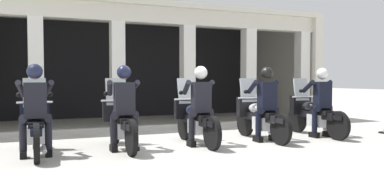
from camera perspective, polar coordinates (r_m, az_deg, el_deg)
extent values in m
plane|color=#A8A59E|center=(10.85, -5.77, -4.50)|extent=(80.00, 80.00, 0.00)
cube|color=black|center=(14.14, -9.85, 3.74)|extent=(10.94, 0.24, 3.27)
cube|color=beige|center=(10.85, -5.65, 11.67)|extent=(10.94, 0.36, 0.44)
cube|color=beige|center=(12.51, -7.98, 11.82)|extent=(10.94, 4.09, 0.16)
cube|color=beige|center=(14.67, 12.84, 3.67)|extent=(0.30, 4.09, 3.27)
cube|color=silver|center=(10.24, -21.80, 2.86)|extent=(0.35, 0.36, 2.83)
cube|color=silver|center=(10.46, -10.83, 2.98)|extent=(0.35, 0.36, 2.83)
cube|color=silver|center=(11.05, -0.67, 2.99)|extent=(0.35, 0.36, 2.83)
cube|color=silver|center=(11.94, 8.23, 2.93)|extent=(0.35, 0.36, 2.83)
cube|color=silver|center=(13.07, 15.73, 2.83)|extent=(0.35, 0.36, 2.83)
cube|color=#B7B5AD|center=(10.31, -4.76, -4.53)|extent=(10.54, 0.24, 0.12)
cylinder|color=black|center=(8.02, -21.92, -4.85)|extent=(0.09, 0.64, 0.64)
cylinder|color=black|center=(6.63, -21.74, -6.35)|extent=(0.09, 0.64, 0.64)
cube|color=black|center=(8.00, -21.94, -3.37)|extent=(0.14, 0.44, 0.08)
cube|color=silver|center=(7.27, -21.84, -5.19)|extent=(0.28, 0.44, 0.28)
cube|color=black|center=(7.31, -21.86, -4.13)|extent=(0.18, 1.24, 0.16)
ellipsoid|color=#1E2338|center=(7.51, -21.91, -2.58)|extent=(0.26, 0.48, 0.22)
cube|color=black|center=(7.12, -21.85, -3.73)|extent=(0.24, 0.52, 0.10)
cube|color=black|center=(6.67, -21.78, -4.78)|extent=(0.16, 0.48, 0.10)
cylinder|color=silver|center=(7.94, -21.94, -3.18)|extent=(0.05, 0.24, 0.53)
cube|color=black|center=(7.86, -21.95, -2.21)|extent=(0.52, 0.16, 0.44)
sphere|color=silver|center=(7.96, -21.96, -2.01)|extent=(0.18, 0.18, 0.18)
cube|color=silver|center=(7.82, -21.99, 0.52)|extent=(0.40, 0.14, 0.54)
cylinder|color=silver|center=(7.75, -21.96, -0.79)|extent=(0.62, 0.04, 0.04)
cylinder|color=silver|center=(6.96, -20.77, -7.13)|extent=(0.07, 0.55, 0.07)
cube|color=black|center=(7.07, -21.90, -0.52)|extent=(0.36, 0.22, 0.60)
cube|color=#14193F|center=(7.19, -21.91, -0.32)|extent=(0.05, 0.02, 0.32)
sphere|color=tan|center=(7.08, -21.96, 3.16)|extent=(0.21, 0.21, 0.21)
sphere|color=#191E38|center=(7.08, -21.96, 3.41)|extent=(0.26, 0.26, 0.26)
cylinder|color=black|center=(7.11, -20.73, -2.99)|extent=(0.26, 0.29, 0.17)
cylinder|color=black|center=(7.15, -20.21, -5.18)|extent=(0.12, 0.12, 0.53)
cube|color=black|center=(7.21, -20.18, -7.73)|extent=(0.11, 0.26, 0.12)
cylinder|color=black|center=(7.11, -22.99, -3.03)|extent=(0.26, 0.29, 0.17)
cylinder|color=black|center=(7.14, -23.43, -5.24)|extent=(0.12, 0.12, 0.53)
cube|color=black|center=(7.20, -23.39, -7.79)|extent=(0.11, 0.26, 0.12)
cylinder|color=black|center=(7.30, -20.22, 1.09)|extent=(0.19, 0.48, 0.31)
sphere|color=black|center=(7.51, -19.97, 0.29)|extent=(0.09, 0.09, 0.09)
cylinder|color=black|center=(7.29, -23.68, 1.03)|extent=(0.19, 0.48, 0.31)
sphere|color=black|center=(7.50, -23.94, 0.22)|extent=(0.09, 0.09, 0.09)
cylinder|color=black|center=(8.20, -11.21, -4.56)|extent=(0.09, 0.64, 0.64)
cylinder|color=black|center=(6.84, -8.86, -5.94)|extent=(0.09, 0.64, 0.64)
cube|color=black|center=(8.18, -11.22, -3.11)|extent=(0.14, 0.44, 0.08)
cube|color=silver|center=(7.46, -10.06, -4.85)|extent=(0.28, 0.44, 0.28)
cube|color=black|center=(7.50, -10.15, -3.82)|extent=(0.18, 1.24, 0.16)
ellipsoid|color=#1E2338|center=(7.69, -10.52, -2.32)|extent=(0.26, 0.48, 0.22)
cube|color=black|center=(7.31, -9.85, -3.43)|extent=(0.24, 0.52, 0.10)
cube|color=black|center=(6.88, -8.99, -4.42)|extent=(0.16, 0.48, 0.10)
cylinder|color=silver|center=(8.11, -11.14, -2.93)|extent=(0.05, 0.24, 0.53)
cube|color=black|center=(8.04, -11.06, -1.97)|extent=(0.52, 0.16, 0.44)
sphere|color=silver|center=(8.14, -11.21, -1.78)|extent=(0.18, 0.18, 0.18)
cube|color=silver|center=(8.00, -11.06, 0.70)|extent=(0.40, 0.14, 0.54)
cylinder|color=silver|center=(7.93, -10.93, -0.58)|extent=(0.62, 0.04, 0.04)
cylinder|color=silver|center=(7.18, -8.49, -6.70)|extent=(0.07, 0.55, 0.07)
cube|color=black|center=(7.27, -9.84, -0.30)|extent=(0.36, 0.22, 0.60)
cube|color=#591414|center=(7.38, -10.05, -0.10)|extent=(0.05, 0.02, 0.32)
sphere|color=tan|center=(7.28, -9.90, 3.29)|extent=(0.21, 0.21, 0.21)
sphere|color=#191E38|center=(7.28, -9.90, 3.52)|extent=(0.26, 0.26, 0.26)
cylinder|color=black|center=(7.34, -8.79, -2.69)|extent=(0.26, 0.29, 0.17)
cylinder|color=black|center=(7.38, -8.32, -4.81)|extent=(0.12, 0.12, 0.53)
cube|color=black|center=(7.44, -8.32, -7.28)|extent=(0.11, 0.26, 0.12)
cylinder|color=black|center=(7.28, -10.93, -2.75)|extent=(0.26, 0.29, 0.17)
cylinder|color=black|center=(7.29, -11.37, -4.92)|extent=(0.12, 0.12, 0.53)
cube|color=black|center=(7.35, -11.37, -7.42)|extent=(0.11, 0.26, 0.12)
cylinder|color=black|center=(7.53, -8.61, 1.25)|extent=(0.19, 0.48, 0.31)
sphere|color=black|center=(7.75, -8.69, 0.47)|extent=(0.09, 0.09, 0.09)
cylinder|color=black|center=(7.44, -11.90, 1.21)|extent=(0.19, 0.48, 0.31)
sphere|color=black|center=(7.64, -12.48, 0.41)|extent=(0.09, 0.09, 0.09)
cylinder|color=black|center=(8.57, -1.11, -4.20)|extent=(0.09, 0.64, 0.64)
cylinder|color=black|center=(7.30, 2.96, -5.38)|extent=(0.09, 0.64, 0.64)
cube|color=black|center=(8.55, -1.11, -2.82)|extent=(0.14, 0.44, 0.08)
cube|color=silver|center=(7.88, 0.90, -4.43)|extent=(0.28, 0.44, 0.28)
cube|color=black|center=(7.91, 0.76, -3.45)|extent=(0.18, 1.24, 0.16)
ellipsoid|color=#1E2338|center=(8.10, 0.14, -2.04)|extent=(0.26, 0.48, 0.22)
cube|color=black|center=(7.74, 1.29, -3.06)|extent=(0.24, 0.52, 0.10)
cube|color=black|center=(7.33, 2.76, -3.96)|extent=(0.16, 0.48, 0.10)
cylinder|color=silver|center=(8.49, -0.96, -2.64)|extent=(0.05, 0.24, 0.53)
cube|color=black|center=(8.43, -0.81, -1.72)|extent=(0.52, 0.16, 0.44)
sphere|color=silver|center=(8.52, -1.06, -1.54)|extent=(0.18, 0.18, 0.18)
cube|color=silver|center=(8.39, -0.76, 0.82)|extent=(0.40, 0.14, 0.54)
cylinder|color=silver|center=(8.32, -0.56, -0.40)|extent=(0.62, 0.04, 0.04)
cylinder|color=silver|center=(7.64, 2.79, -6.12)|extent=(0.07, 0.55, 0.07)
cube|color=black|center=(7.69, 1.35, -0.11)|extent=(0.36, 0.22, 0.60)
cube|color=black|center=(7.80, 1.00, 0.07)|extent=(0.05, 0.02, 0.32)
sphere|color=#936B51|center=(7.70, 1.30, 3.28)|extent=(0.21, 0.21, 0.21)
sphere|color=silver|center=(7.70, 1.30, 3.50)|extent=(0.26, 0.26, 0.26)
cylinder|color=black|center=(7.79, 2.23, -2.37)|extent=(0.26, 0.29, 0.17)
cylinder|color=black|center=(7.84, 2.63, -4.35)|extent=(0.12, 0.12, 0.53)
cube|color=black|center=(7.90, 2.59, -6.69)|extent=(0.11, 0.26, 0.12)
cylinder|color=black|center=(7.68, 0.34, -2.44)|extent=(0.26, 0.29, 0.17)
cylinder|color=black|center=(7.68, -0.08, -4.49)|extent=(0.12, 0.12, 0.53)
cube|color=black|center=(7.74, -0.11, -6.88)|extent=(0.11, 0.26, 0.12)
cylinder|color=black|center=(7.99, 2.12, 1.35)|extent=(0.19, 0.48, 0.31)
sphere|color=black|center=(8.20, 1.76, 0.61)|extent=(0.09, 0.09, 0.09)
cylinder|color=black|center=(7.81, -0.81, 1.32)|extent=(0.19, 0.48, 0.31)
sphere|color=black|center=(8.00, -1.63, 0.56)|extent=(0.09, 0.09, 0.09)
cylinder|color=black|center=(9.22, 7.76, -3.75)|extent=(0.09, 0.64, 0.64)
cylinder|color=black|center=(8.05, 12.83, -4.70)|extent=(0.09, 0.64, 0.64)
cube|color=black|center=(9.20, 7.77, -2.46)|extent=(0.14, 0.44, 0.08)
cube|color=silver|center=(8.58, 10.31, -3.90)|extent=(0.28, 0.44, 0.28)
cube|color=black|center=(8.61, 10.13, -3.01)|extent=(0.18, 1.24, 0.16)
ellipsoid|color=#B2B2B7|center=(8.78, 9.36, -1.72)|extent=(0.26, 0.48, 0.22)
cube|color=black|center=(8.45, 10.80, -2.64)|extent=(0.24, 0.52, 0.10)
cube|color=black|center=(8.08, 12.60, -3.41)|extent=(0.16, 0.48, 0.10)
cylinder|color=silver|center=(9.15, 7.96, -2.29)|extent=(0.05, 0.24, 0.53)
cube|color=black|center=(9.08, 8.16, -1.44)|extent=(0.52, 0.16, 0.44)
sphere|color=silver|center=(9.17, 7.84, -1.28)|extent=(0.18, 0.18, 0.18)
cube|color=silver|center=(9.05, 8.24, 0.92)|extent=(0.40, 0.14, 0.54)
cylinder|color=silver|center=(8.99, 8.49, -0.21)|extent=(0.62, 0.04, 0.04)
cylinder|color=silver|center=(8.39, 12.30, -5.40)|extent=(0.07, 0.55, 0.07)
cube|color=black|center=(8.41, 10.90, 0.07)|extent=(0.36, 0.22, 0.60)
cube|color=black|center=(8.51, 10.45, 0.23)|extent=(0.05, 0.02, 0.32)
sphere|color=tan|center=(8.42, 10.85, 3.17)|extent=(0.21, 0.21, 0.21)
sphere|color=black|center=(8.42, 10.85, 3.37)|extent=(0.26, 0.26, 0.26)
cylinder|color=black|center=(8.52, 11.59, -1.99)|extent=(0.26, 0.29, 0.17)
cylinder|color=black|center=(8.58, 11.90, -3.81)|extent=(0.12, 0.12, 0.53)
cube|color=black|center=(8.63, 11.85, -5.95)|extent=(0.11, 0.26, 0.12)
cylinder|color=black|center=(8.37, 10.00, -2.06)|extent=(0.26, 0.29, 0.17)
cylinder|color=black|center=(8.36, 9.64, -3.96)|extent=(0.12, 0.12, 0.53)
cube|color=black|center=(8.42, 9.59, -6.15)|extent=(0.11, 0.26, 0.12)
cylinder|color=black|center=(8.72, 11.27, 1.40)|extent=(0.19, 0.48, 0.31)
sphere|color=black|center=(8.92, 10.73, 0.72)|extent=(0.09, 0.09, 0.09)
cylinder|color=black|center=(8.48, 8.81, 1.39)|extent=(0.19, 0.48, 0.31)
sphere|color=black|center=(8.64, 7.85, 0.68)|extent=(0.09, 0.09, 0.09)
cylinder|color=black|center=(10.11, 15.09, -3.27)|extent=(0.09, 0.64, 0.64)
cylinder|color=black|center=(9.05, 20.54, -4.01)|extent=(0.09, 0.64, 0.64)
cube|color=black|center=(10.09, 15.10, -2.09)|extent=(0.14, 0.44, 0.08)
cube|color=silver|center=(9.52, 17.86, -3.35)|extent=(0.28, 0.44, 0.28)
cube|color=black|center=(9.55, 17.68, -2.55)|extent=(0.18, 1.24, 0.16)
ellipsoid|color=black|center=(9.70, 16.85, -1.39)|extent=(0.26, 0.48, 0.22)
cube|color=black|center=(9.41, 18.39, -2.20)|extent=(0.24, 0.52, 0.10)
cube|color=black|center=(9.07, 20.30, -2.87)|extent=(0.16, 0.48, 0.10)
cylinder|color=silver|center=(10.04, 15.31, -1.93)|extent=(0.05, 0.24, 0.53)
cube|color=black|center=(9.98, 15.53, -1.15)|extent=(0.52, 0.16, 0.44)
sphere|color=silver|center=(10.06, 15.18, -1.01)|extent=(0.18, 0.18, 0.18)
cube|color=silver|center=(9.95, 15.63, 0.99)|extent=(0.40, 0.14, 0.54)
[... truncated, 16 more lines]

